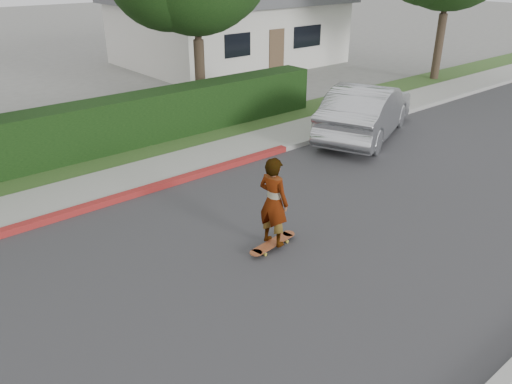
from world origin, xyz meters
The scene contains 11 objects.
ground centered at (0.00, 0.00, 0.00)m, with size 120.00×120.00×0.00m, color slate.
road centered at (0.00, 0.00, 0.01)m, with size 60.00×8.00×0.01m, color #2D2D30.
curb_far centered at (0.00, 4.10, 0.07)m, with size 60.00×0.20×0.15m, color #9E9E99.
curb_red_section centered at (-5.00, 4.10, 0.08)m, with size 12.00×0.21×0.15m, color maroon.
sidewalk_far centered at (0.00, 5.00, 0.06)m, with size 60.00×1.60×0.12m, color gray.
planting_strip centered at (0.00, 6.60, 0.05)m, with size 60.00×1.60×0.10m, color #2D4C1E.
hedge centered at (-3.00, 7.20, 0.75)m, with size 15.00×1.00×1.50m, color black.
house centered at (8.00, 16.00, 2.10)m, with size 10.60×8.60×4.30m.
skateboard centered at (-2.76, 0.34, 0.10)m, with size 1.20×0.38×0.11m.
skateboarder centered at (-2.76, 0.34, 0.98)m, with size 0.63×0.41×1.72m, color white.
car_silver centered at (3.84, 3.50, 0.81)m, with size 1.72×4.93×1.63m, color #B1B3B8.
Camera 1 is at (-8.25, -5.73, 5.00)m, focal length 35.00 mm.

